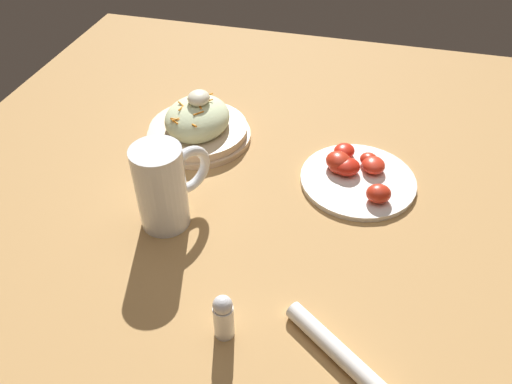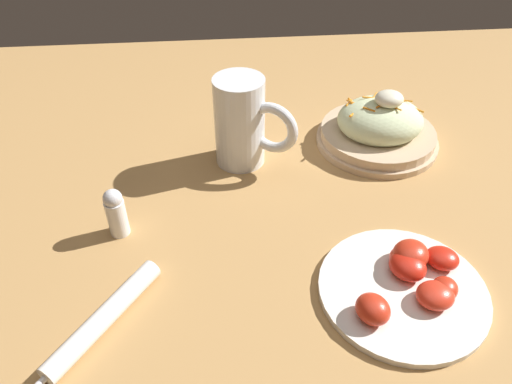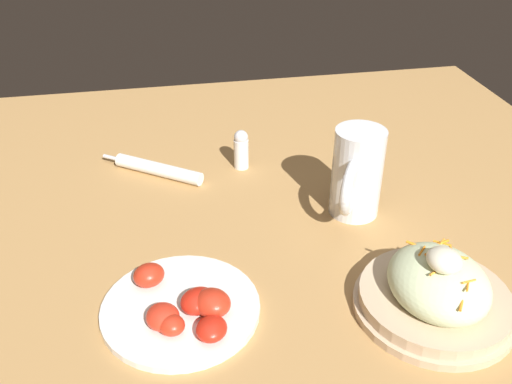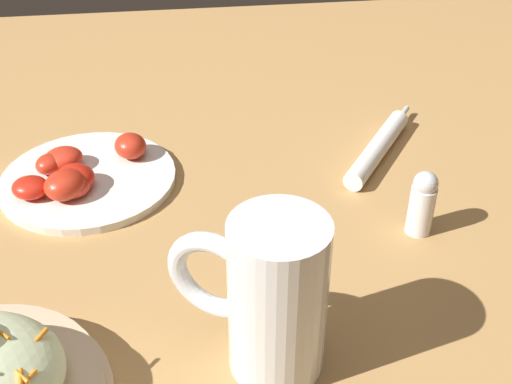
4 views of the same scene
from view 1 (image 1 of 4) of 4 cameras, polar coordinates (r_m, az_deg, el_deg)
name	(u,v)px [view 1 (image 1 of 4)]	position (r m, az deg, el deg)	size (l,w,h in m)	color
ground_plane	(289,209)	(0.89, 3.75, -1.92)	(1.43, 1.43, 0.00)	#B2844C
salad_plate	(198,124)	(1.04, -6.62, 7.65)	(0.22, 0.22, 0.11)	#D1B28E
beer_mug	(164,191)	(0.83, -10.43, 0.16)	(0.13, 0.10, 0.15)	white
napkin_roll	(340,354)	(0.70, 9.55, -17.69)	(0.14, 0.19, 0.03)	white
tomato_plate	(356,174)	(0.95, 11.35, 2.00)	(0.21, 0.21, 0.04)	white
salt_shaker	(223,316)	(0.69, -3.73, -13.93)	(0.03, 0.03, 0.08)	white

